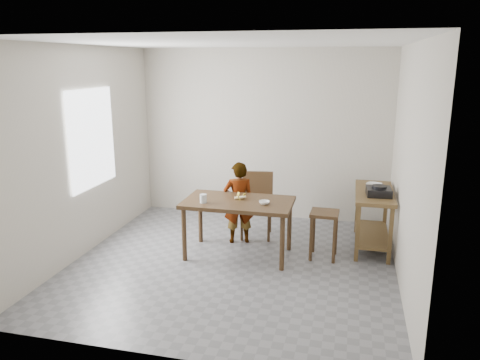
% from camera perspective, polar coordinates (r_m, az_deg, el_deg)
% --- Properties ---
extents(floor, '(4.00, 4.00, 0.04)m').
position_cam_1_polar(floor, '(6.03, -0.90, -10.35)').
color(floor, slate).
rests_on(floor, ground).
extents(ceiling, '(4.00, 4.00, 0.04)m').
position_cam_1_polar(ceiling, '(5.49, -1.02, 16.63)').
color(ceiling, white).
rests_on(ceiling, wall_back).
extents(wall_back, '(4.00, 0.04, 2.70)m').
position_cam_1_polar(wall_back, '(7.54, 2.89, 5.54)').
color(wall_back, beige).
rests_on(wall_back, ground).
extents(wall_front, '(4.00, 0.04, 2.70)m').
position_cam_1_polar(wall_front, '(3.74, -8.71, -3.71)').
color(wall_front, beige).
rests_on(wall_front, ground).
extents(wall_left, '(0.04, 4.00, 2.70)m').
position_cam_1_polar(wall_left, '(6.40, -18.77, 3.22)').
color(wall_left, beige).
rests_on(wall_left, ground).
extents(wall_right, '(0.04, 4.00, 2.70)m').
position_cam_1_polar(wall_right, '(5.47, 20.00, 1.32)').
color(wall_right, beige).
rests_on(wall_right, ground).
extents(window_pane, '(0.02, 1.10, 1.30)m').
position_cam_1_polar(window_pane, '(6.52, -17.58, 4.84)').
color(window_pane, white).
rests_on(window_pane, wall_left).
extents(dining_table, '(1.40, 0.80, 0.75)m').
position_cam_1_polar(dining_table, '(6.15, -0.22, -5.87)').
color(dining_table, '#3D2917').
rests_on(dining_table, floor).
extents(prep_counter, '(0.50, 1.20, 0.80)m').
position_cam_1_polar(prep_counter, '(6.66, 15.85, -4.62)').
color(prep_counter, brown).
rests_on(prep_counter, floor).
extents(child, '(0.49, 0.41, 1.16)m').
position_cam_1_polar(child, '(6.52, -0.17, -2.78)').
color(child, white).
rests_on(child, floor).
extents(dining_chair, '(0.50, 0.50, 0.93)m').
position_cam_1_polar(dining_chair, '(6.77, 2.01, -3.17)').
color(dining_chair, '#3D2917').
rests_on(dining_chair, floor).
extents(stool, '(0.37, 0.37, 0.63)m').
position_cam_1_polar(stool, '(6.19, 10.16, -6.59)').
color(stool, '#3D2917').
rests_on(stool, floor).
extents(glass_tumbler, '(0.12, 0.12, 0.11)m').
position_cam_1_polar(glass_tumbler, '(5.95, -4.50, -2.26)').
color(glass_tumbler, silver).
rests_on(glass_tumbler, dining_table).
extents(small_bowl, '(0.14, 0.14, 0.04)m').
position_cam_1_polar(small_bowl, '(5.89, 2.97, -2.76)').
color(small_bowl, white).
rests_on(small_bowl, dining_table).
extents(banana, '(0.20, 0.17, 0.06)m').
position_cam_1_polar(banana, '(6.09, 0.03, -2.09)').
color(banana, '#FDD359').
rests_on(banana, dining_table).
extents(serving_bowl, '(0.27, 0.27, 0.05)m').
position_cam_1_polar(serving_bowl, '(6.75, 16.02, -0.61)').
color(serving_bowl, white).
rests_on(serving_bowl, prep_counter).
extents(gas_burner, '(0.33, 0.33, 0.10)m').
position_cam_1_polar(gas_burner, '(6.33, 16.56, -1.37)').
color(gas_burner, black).
rests_on(gas_burner, prep_counter).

